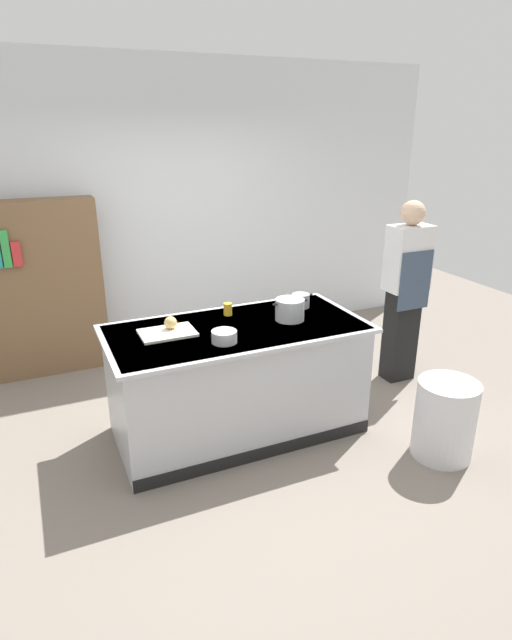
# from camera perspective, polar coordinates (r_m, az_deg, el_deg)

# --- Properties ---
(ground_plane) EXTENTS (10.00, 10.00, 0.00)m
(ground_plane) POSITION_cam_1_polar(r_m,az_deg,el_deg) (4.39, -1.96, -11.77)
(ground_plane) COLOR slate
(back_wall) EXTENTS (6.40, 0.12, 3.00)m
(back_wall) POSITION_cam_1_polar(r_m,az_deg,el_deg) (5.77, -10.23, 11.85)
(back_wall) COLOR silver
(back_wall) RESTS_ON ground_plane
(counter_island) EXTENTS (1.98, 0.98, 0.90)m
(counter_island) POSITION_cam_1_polar(r_m,az_deg,el_deg) (4.16, -2.03, -6.36)
(counter_island) COLOR #B7BABF
(counter_island) RESTS_ON ground_plane
(cutting_board) EXTENTS (0.40, 0.28, 0.02)m
(cutting_board) POSITION_cam_1_polar(r_m,az_deg,el_deg) (3.90, -9.61, -1.39)
(cutting_board) COLOR silver
(cutting_board) RESTS_ON counter_island
(onion) EXTENTS (0.09, 0.09, 0.09)m
(onion) POSITION_cam_1_polar(r_m,az_deg,el_deg) (3.93, -9.27, -0.29)
(onion) COLOR tan
(onion) RESTS_ON cutting_board
(stock_pot) EXTENTS (0.29, 0.23, 0.17)m
(stock_pot) POSITION_cam_1_polar(r_m,az_deg,el_deg) (4.11, 3.69, 1.15)
(stock_pot) COLOR #B7BABF
(stock_pot) RESTS_ON counter_island
(sauce_pan) EXTENTS (0.21, 0.15, 0.12)m
(sauce_pan) POSITION_cam_1_polar(r_m,az_deg,el_deg) (4.41, 4.88, 2.12)
(sauce_pan) COLOR #99999E
(sauce_pan) RESTS_ON counter_island
(mixing_bowl) EXTENTS (0.18, 0.18, 0.09)m
(mixing_bowl) POSITION_cam_1_polar(r_m,az_deg,el_deg) (3.70, -3.48, -1.81)
(mixing_bowl) COLOR #B7BABF
(mixing_bowl) RESTS_ON counter_island
(juice_cup) EXTENTS (0.07, 0.07, 0.10)m
(juice_cup) POSITION_cam_1_polar(r_m,az_deg,el_deg) (4.22, -3.09, 1.18)
(juice_cup) COLOR yellow
(juice_cup) RESTS_ON counter_island
(trash_bin) EXTENTS (0.44, 0.44, 0.60)m
(trash_bin) POSITION_cam_1_polar(r_m,az_deg,el_deg) (4.18, 19.83, -10.13)
(trash_bin) COLOR silver
(trash_bin) RESTS_ON ground_plane
(person_chef) EXTENTS (0.38, 0.25, 1.72)m
(person_chef) POSITION_cam_1_polar(r_m,az_deg,el_deg) (5.06, 15.93, 3.31)
(person_chef) COLOR black
(person_chef) RESTS_ON ground_plane
(bookshelf) EXTENTS (1.10, 0.31, 1.70)m
(bookshelf) POSITION_cam_1_polar(r_m,az_deg,el_deg) (5.45, -22.11, 3.13)
(bookshelf) COLOR brown
(bookshelf) RESTS_ON ground_plane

